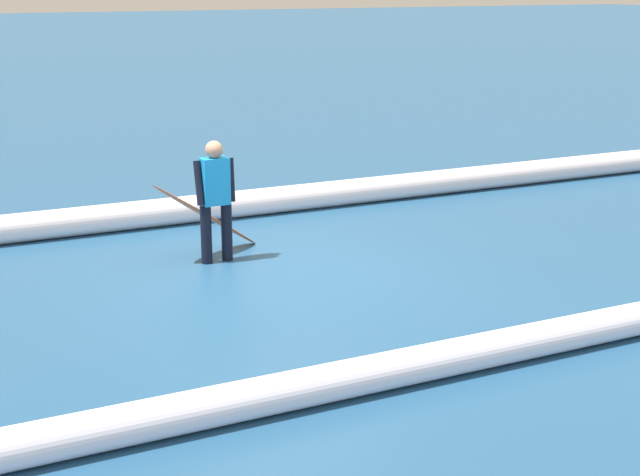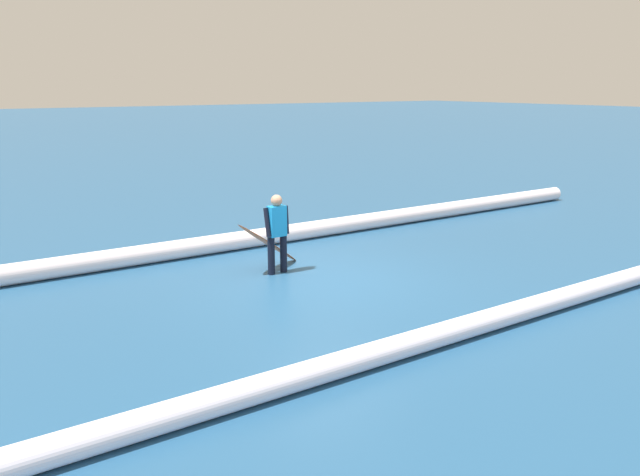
% 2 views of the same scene
% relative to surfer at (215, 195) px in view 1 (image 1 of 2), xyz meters
% --- Properties ---
extents(ground_plane, '(191.84, 191.84, 0.00)m').
position_rel_surfer_xyz_m(ground_plane, '(-0.55, 0.87, -0.87)').
color(ground_plane, navy).
extents(surfer, '(0.52, 0.22, 1.55)m').
position_rel_surfer_xyz_m(surfer, '(0.00, 0.00, 0.00)').
color(surfer, black).
rests_on(surfer, ground_plane).
extents(surfboard, '(1.64, 0.75, 1.09)m').
position_rel_surfer_xyz_m(surfboard, '(0.01, -0.33, -0.34)').
color(surfboard, '#E55926').
rests_on(surfboard, ground_plane).
extents(wave_crest_foreground, '(24.67, 0.72, 0.40)m').
position_rel_surfer_xyz_m(wave_crest_foreground, '(0.98, -2.06, -0.67)').
color(wave_crest_foreground, white).
rests_on(wave_crest_foreground, ground_plane).
extents(wave_crest_midground, '(17.32, 0.44, 0.33)m').
position_rel_surfer_xyz_m(wave_crest_midground, '(0.90, 4.27, -0.70)').
color(wave_crest_midground, white).
rests_on(wave_crest_midground, ground_plane).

